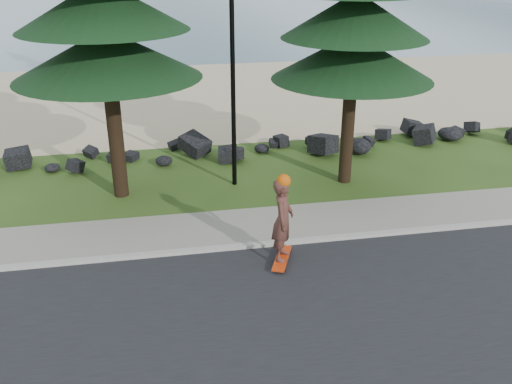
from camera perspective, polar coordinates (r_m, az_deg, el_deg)
ground at (r=15.24m, az=-0.36°, el=-3.86°), size 160.00×160.00×0.00m
road at (r=11.53m, az=3.71°, el=-14.14°), size 160.00×7.00×0.02m
kerb at (r=14.44m, az=0.27°, el=-5.32°), size 160.00×0.20×0.10m
sidewalk at (r=15.40m, az=-0.50°, el=-3.38°), size 160.00×2.00×0.08m
beach_sand at (r=28.76m, az=-5.54°, el=9.58°), size 160.00×15.00×0.01m
ocean at (r=64.70m, az=-8.75°, el=17.45°), size 160.00×58.00×0.01m
seawall_boulders at (r=20.30m, az=-3.16°, el=3.44°), size 60.00×2.40×1.10m
lamp_post at (r=16.90m, az=-2.37°, el=13.81°), size 0.25×0.14×8.14m
skateboarder at (r=13.28m, az=2.69°, el=-2.81°), size 0.73×1.24×2.27m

